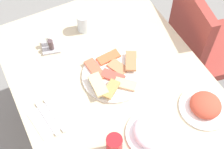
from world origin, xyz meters
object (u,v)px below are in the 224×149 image
at_px(condiment_caddy, 50,45).
at_px(fork, 47,118).
at_px(soda_can, 114,146).
at_px(paper_napkin, 51,117).
at_px(salad_plate_rice, 153,132).
at_px(dining_chair, 200,45).
at_px(dining_table, 111,88).
at_px(spoon, 54,115).
at_px(pide_platter, 113,75).
at_px(salad_plate_greens, 205,106).
at_px(drinking_glass, 83,23).

bearing_deg(condiment_caddy, fork, -23.21).
xyz_separation_m(soda_can, paper_napkin, (-0.27, -0.18, -0.06)).
distance_m(salad_plate_rice, fork, 0.47).
height_order(dining_chair, soda_can, dining_chair).
bearing_deg(dining_chair, dining_table, -79.74).
xyz_separation_m(paper_napkin, spoon, (-0.00, 0.02, 0.00)).
height_order(dining_chair, salad_plate_rice, dining_chair).
bearing_deg(condiment_caddy, paper_napkin, -20.85).
xyz_separation_m(dining_chair, fork, (0.18, -1.03, 0.24)).
distance_m(spoon, condiment_caddy, 0.40).
bearing_deg(fork, spoon, 81.99).
relative_size(soda_can, fork, 0.64).
relative_size(pide_platter, condiment_caddy, 2.85).
height_order(fork, spoon, same).
relative_size(dining_table, dining_chair, 1.26).
relative_size(pide_platter, paper_napkin, 2.00).
height_order(soda_can, spoon, soda_can).
bearing_deg(salad_plate_greens, fork, -112.40).
xyz_separation_m(salad_plate_rice, soda_can, (-0.00, -0.18, 0.04)).
height_order(pide_platter, fork, pide_platter).
height_order(salad_plate_rice, drinking_glass, drinking_glass).
bearing_deg(pide_platter, salad_plate_greens, 40.32).
bearing_deg(condiment_caddy, soda_can, 3.21).
height_order(salad_plate_rice, spoon, salad_plate_rice).
relative_size(dining_table, salad_plate_greens, 5.10).
distance_m(drinking_glass, fork, 0.56).
bearing_deg(fork, pide_platter, 93.07).
bearing_deg(dining_chair, spoon, -79.50).
xyz_separation_m(drinking_glass, spoon, (0.42, -0.33, -0.04)).
distance_m(soda_can, condiment_caddy, 0.65).
xyz_separation_m(dining_table, drinking_glass, (-0.36, 0.02, 0.13)).
bearing_deg(soda_can, dining_table, 155.29).
bearing_deg(condiment_caddy, drinking_glass, 101.51).
bearing_deg(condiment_caddy, salad_plate_rice, 18.65).
xyz_separation_m(salad_plate_greens, spoon, (-0.27, -0.62, -0.02)).
bearing_deg(paper_napkin, salad_plate_rice, 52.94).
bearing_deg(dining_table, salad_plate_rice, 5.34).
bearing_deg(soda_can, salad_plate_rice, 88.44).
height_order(fork, condiment_caddy, condiment_caddy).
bearing_deg(dining_table, drinking_glass, 177.26).
xyz_separation_m(salad_plate_greens, condiment_caddy, (-0.65, -0.49, 0.00)).
relative_size(dining_table, salad_plate_rice, 5.03).
relative_size(pide_platter, soda_can, 2.55).
bearing_deg(spoon, paper_napkin, -96.20).
height_order(paper_napkin, fork, fork).
bearing_deg(soda_can, condiment_caddy, -176.79).
relative_size(salad_plate_rice, condiment_caddy, 2.13).
distance_m(pide_platter, salad_plate_rice, 0.35).
xyz_separation_m(salad_plate_greens, paper_napkin, (-0.27, -0.64, -0.02)).
height_order(dining_table, soda_can, soda_can).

